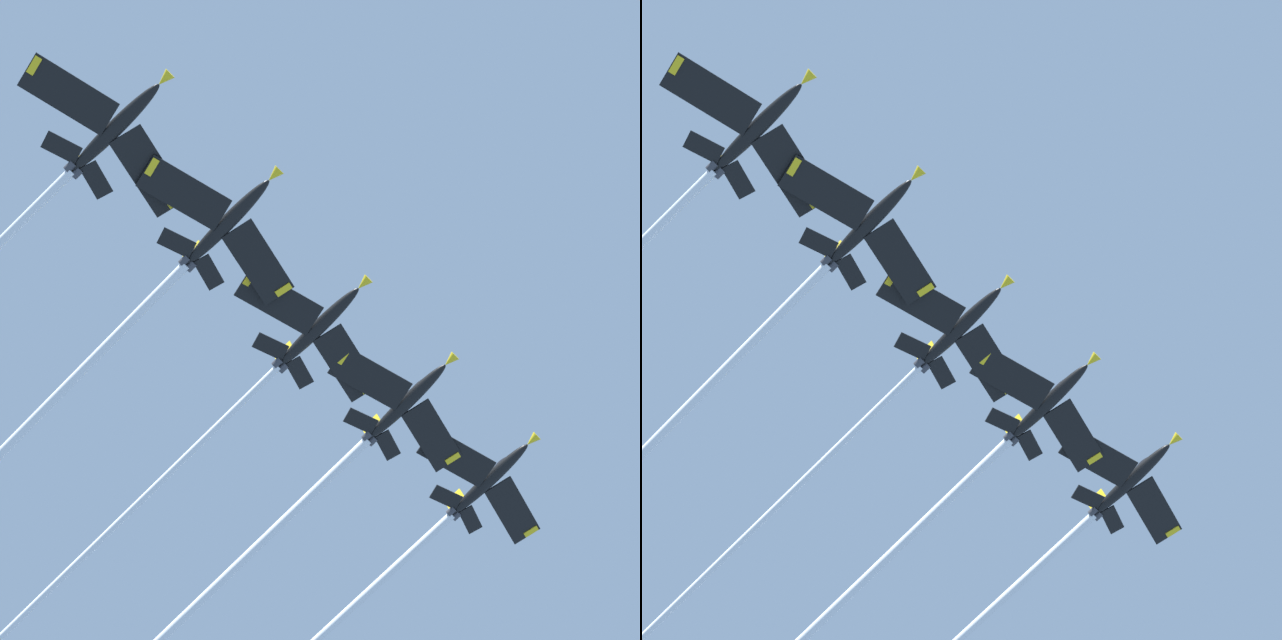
{
  "view_description": "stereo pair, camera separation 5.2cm",
  "coord_description": "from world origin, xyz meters",
  "views": [
    {
      "loc": [
        44.18,
        15.21,
        1.66
      ],
      "look_at": [
        -21.34,
        10.53,
        109.08
      ],
      "focal_mm": 66.63,
      "sensor_mm": 36.0,
      "label": 1
    },
    {
      "loc": [
        44.19,
        15.16,
        1.66
      ],
      "look_at": [
        -21.34,
        10.53,
        109.08
      ],
      "focal_mm": 66.63,
      "sensor_mm": 36.0,
      "label": 2
    }
  ],
  "objects": [
    {
      "name": "jet_far_right",
      "position": [
        -4.86,
        -16.36,
        106.08
      ],
      "size": [
        34.9,
        41.4,
        15.61
      ],
      "color": "black"
    },
    {
      "name": "jet_inner_left",
      "position": [
        -41.86,
        7.68,
        104.7
      ],
      "size": [
        39.79,
        46.43,
        17.87
      ],
      "color": "black"
    },
    {
      "name": "jet_far_left",
      "position": [
        -52.43,
        18.52,
        105.75
      ],
      "size": [
        38.0,
        44.81,
        16.81
      ],
      "color": "black"
    },
    {
      "name": "jet_centre",
      "position": [
        -29.3,
        1.36,
        105.89
      ],
      "size": [
        41.08,
        48.06,
        17.64
      ],
      "color": "black"
    },
    {
      "name": "jet_inner_right",
      "position": [
        -18.5,
        -9.99,
        104.0
      ],
      "size": [
        40.6,
        47.45,
        19.51
      ],
      "color": "black"
    }
  ]
}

